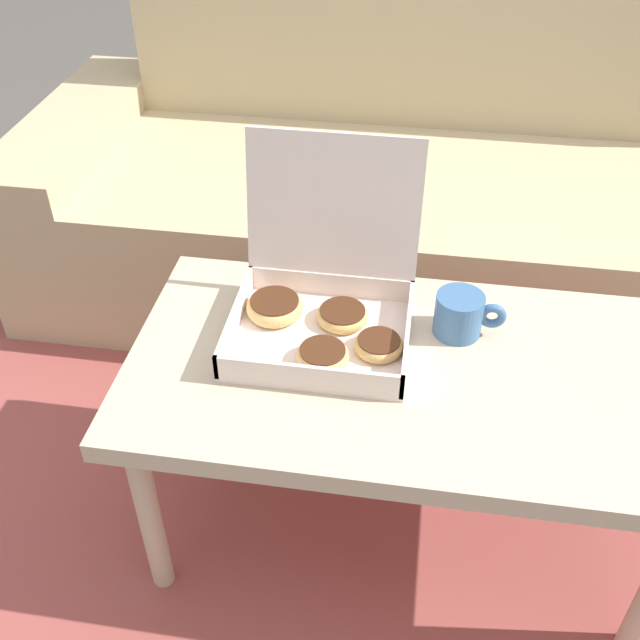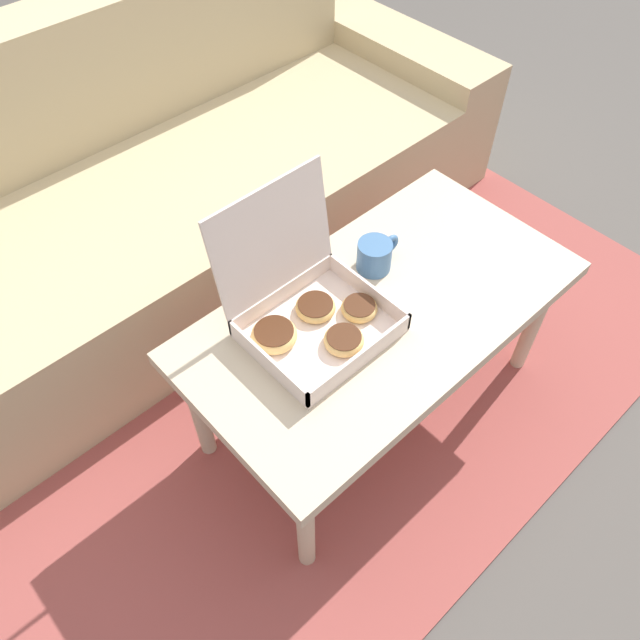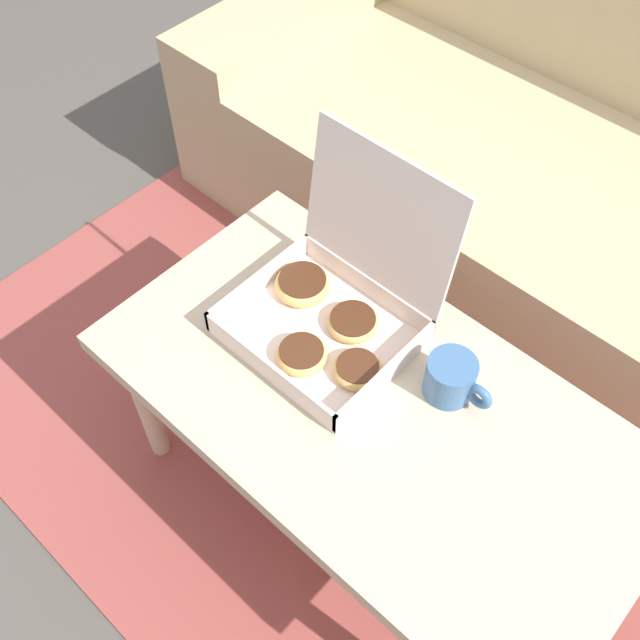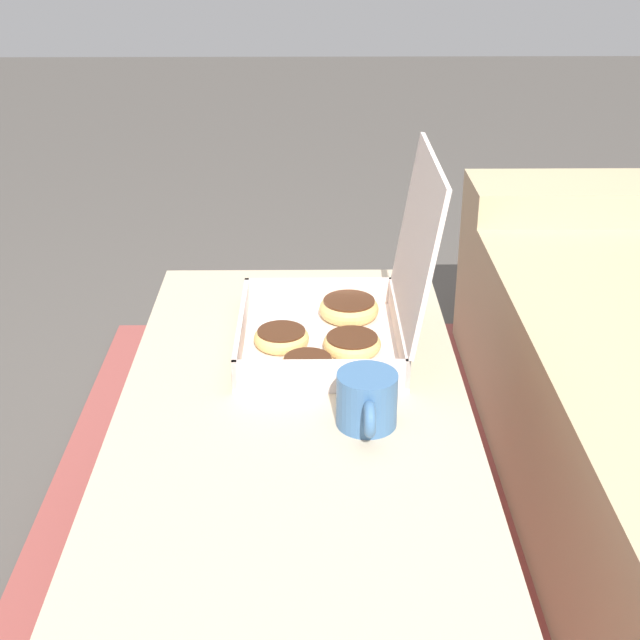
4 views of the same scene
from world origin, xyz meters
TOP-DOWN VIEW (x-y plane):
  - ground_plane at (0.00, 0.00)m, footprint 12.00×12.00m
  - area_rug at (0.00, 0.30)m, footprint 2.40×1.90m
  - coffee_table at (0.00, -0.10)m, footprint 1.04×0.55m
  - pastry_box at (-0.17, -0.02)m, footprint 0.33×0.33m
  - coffee_mug at (0.08, 0.01)m, footprint 0.13×0.09m

SIDE VIEW (x-z plane):
  - ground_plane at x=0.00m, z-range 0.00..0.00m
  - area_rug at x=0.00m, z-range 0.00..0.01m
  - coffee_table at x=0.00m, z-range 0.19..0.66m
  - coffee_mug at x=0.08m, z-range 0.47..0.56m
  - pastry_box at x=-0.17m, z-range 0.36..0.70m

